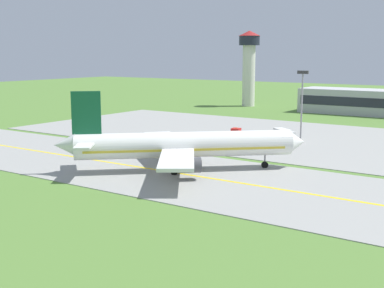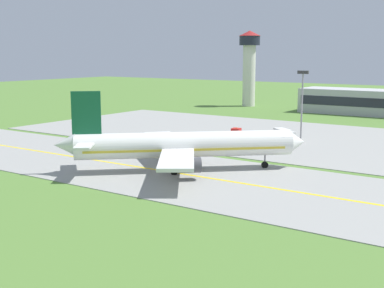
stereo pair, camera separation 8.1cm
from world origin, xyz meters
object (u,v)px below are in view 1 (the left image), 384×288
service_truck_fuel (284,134)px  control_tower (249,61)px  airplane_lead (182,145)px  apron_light_mast (302,96)px  service_truck_catering (231,133)px

service_truck_fuel → control_tower: bearing=123.9°
airplane_lead → apron_light_mast: (3.18, 40.14, 5.19)m
service_truck_catering → apron_light_mast: 17.29m
service_truck_catering → apron_light_mast: (12.55, 8.66, 8.14)m
control_tower → service_truck_fuel: bearing=-56.1°
service_truck_fuel → service_truck_catering: service_truck_fuel is taller
airplane_lead → service_truck_fuel: airplane_lead is taller
service_truck_catering → control_tower: (-30.91, 65.76, 14.60)m
airplane_lead → service_truck_fuel: 34.90m
airplane_lead → service_truck_fuel: (1.67, 34.77, -2.60)m
airplane_lead → control_tower: (-40.29, 97.23, 11.65)m
service_truck_fuel → control_tower: size_ratio=0.23×
control_tower → airplane_lead: bearing=-67.5°
service_truck_fuel → apron_light_mast: bearing=74.4°
airplane_lead → service_truck_fuel: bearing=87.2°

